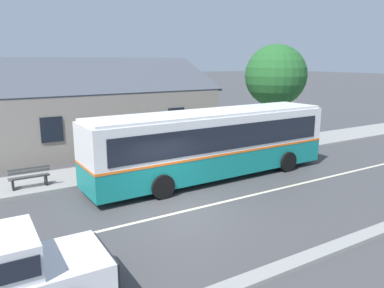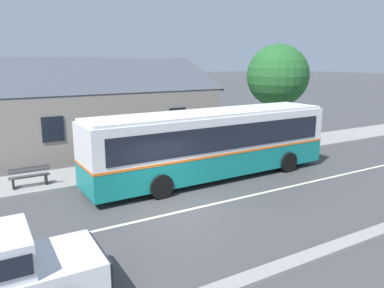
{
  "view_description": "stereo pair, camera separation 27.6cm",
  "coord_description": "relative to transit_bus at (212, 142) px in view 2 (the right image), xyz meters",
  "views": [
    {
      "loc": [
        -6.38,
        -11.14,
        5.41
      ],
      "look_at": [
        2.72,
        3.81,
        1.5
      ],
      "focal_mm": 35.0,
      "sensor_mm": 36.0,
      "label": 1
    },
    {
      "loc": [
        -6.14,
        -11.28,
        5.41
      ],
      "look_at": [
        2.72,
        3.81,
        1.5
      ],
      "focal_mm": 35.0,
      "sensor_mm": 36.0,
      "label": 2
    }
  ],
  "objects": [
    {
      "name": "transit_bus",
      "position": [
        0.0,
        0.0,
        0.0
      ],
      "size": [
        12.17,
        2.95,
        3.14
      ],
      "color": "#147F7A",
      "rests_on": "ground"
    },
    {
      "name": "bus_stop_sign",
      "position": [
        7.31,
        2.09,
        -0.05
      ],
      "size": [
        0.36,
        0.07,
        2.4
      ],
      "color": "gray",
      "rests_on": "sidewalk_far"
    },
    {
      "name": "street_tree_primary",
      "position": [
        7.59,
        3.97,
        2.76
      ],
      "size": [
        3.96,
        3.96,
        6.45
      ],
      "color": "#4C3828",
      "rests_on": "ground"
    },
    {
      "name": "lane_divider_stripe",
      "position": [
        -3.28,
        -2.9,
        -1.69
      ],
      "size": [
        60.0,
        0.16,
        0.01
      ],
      "primitive_type": "cube",
      "color": "beige",
      "rests_on": "ground"
    },
    {
      "name": "bench_by_building",
      "position": [
        -7.69,
        2.44,
        -1.13
      ],
      "size": [
        1.63,
        0.51,
        0.94
      ],
      "color": "#4C4C4C",
      "rests_on": "sidewalk_far"
    },
    {
      "name": "community_building",
      "position": [
        -6.01,
        10.62,
        0.23
      ],
      "size": [
        21.45,
        9.69,
        6.64
      ],
      "color": "gray",
      "rests_on": "ground"
    },
    {
      "name": "ground_plane",
      "position": [
        -3.28,
        -2.9,
        -1.69
      ],
      "size": [
        300.0,
        300.0,
        0.0
      ],
      "primitive_type": "plane",
      "color": "#424244"
    },
    {
      "name": "curb_near",
      "position": [
        -3.28,
        -7.65,
        -1.63
      ],
      "size": [
        60.0,
        0.5,
        0.12
      ],
      "primitive_type": "cube",
      "color": "gray",
      "rests_on": "ground"
    },
    {
      "name": "sidewalk_far",
      "position": [
        -3.28,
        3.1,
        -1.62
      ],
      "size": [
        60.0,
        3.0,
        0.15
      ],
      "primitive_type": "cube",
      "color": "gray",
      "rests_on": "ground"
    }
  ]
}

